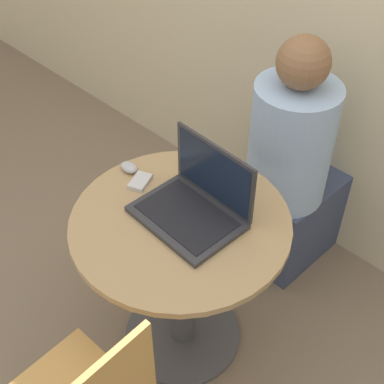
% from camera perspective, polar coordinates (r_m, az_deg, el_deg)
% --- Properties ---
extents(ground_plane, '(12.00, 12.00, 0.00)m').
position_cam_1_polar(ground_plane, '(2.36, -1.00, -14.95)').
color(ground_plane, '#7F6B56').
extents(round_table, '(0.76, 0.76, 0.70)m').
position_cam_1_polar(round_table, '(1.98, -1.16, -7.54)').
color(round_table, '#4C4C51').
rests_on(round_table, ground_plane).
extents(laptop, '(0.37, 0.28, 0.25)m').
position_cam_1_polar(laptop, '(1.80, 0.36, -1.17)').
color(laptop, '#2D2D33').
rests_on(laptop, round_table).
extents(cell_phone, '(0.09, 0.11, 0.02)m').
position_cam_1_polar(cell_phone, '(1.95, -5.55, 1.12)').
color(cell_phone, silver).
rests_on(cell_phone, round_table).
extents(computer_mouse, '(0.07, 0.05, 0.03)m').
position_cam_1_polar(computer_mouse, '(2.01, -6.73, 2.64)').
color(computer_mouse, '#B2B2B7').
rests_on(computer_mouse, round_table).
extents(person_seated, '(0.34, 0.52, 1.15)m').
position_cam_1_polar(person_seated, '(2.35, 10.71, 1.52)').
color(person_seated, '#3D4766').
rests_on(person_seated, ground_plane).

